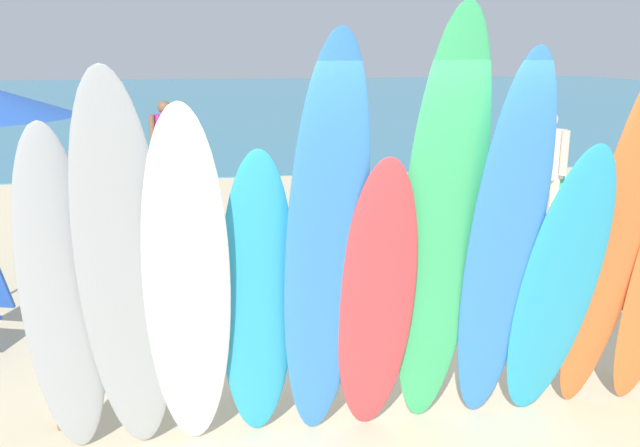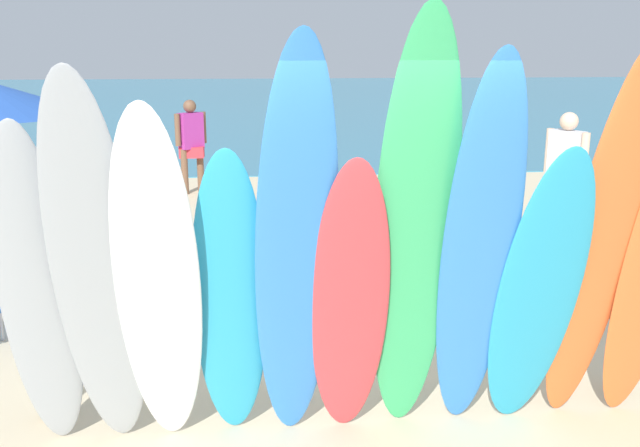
% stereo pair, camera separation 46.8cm
% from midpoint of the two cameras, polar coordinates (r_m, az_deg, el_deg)
% --- Properties ---
extents(ground, '(60.00, 60.00, 0.00)m').
position_cam_midpoint_polar(ground, '(18.76, -6.81, 6.52)').
color(ground, beige).
extents(ocean_water, '(60.00, 40.00, 0.02)m').
position_cam_midpoint_polar(ocean_water, '(33.83, -8.07, 10.04)').
color(ocean_water, teal).
rests_on(ocean_water, ground).
extents(surfboard_rack, '(4.34, 0.07, 0.67)m').
position_cam_midpoint_polar(surfboard_rack, '(5.06, 0.78, -9.11)').
color(surfboard_rack, brown).
rests_on(surfboard_rack, ground).
extents(surfboard_grey_0, '(0.50, 0.56, 2.21)m').
position_cam_midpoint_polar(surfboard_grey_0, '(4.48, -23.26, -5.99)').
color(surfboard_grey_0, '#999EA3').
rests_on(surfboard_grey_0, ground).
extents(surfboard_grey_1, '(0.55, 0.74, 2.51)m').
position_cam_midpoint_polar(surfboard_grey_1, '(4.26, -18.79, -4.51)').
color(surfboard_grey_1, '#999EA3').
rests_on(surfboard_grey_1, ground).
extents(surfboard_white_2, '(0.52, 0.75, 2.32)m').
position_cam_midpoint_polar(surfboard_white_2, '(4.23, -13.96, -5.63)').
color(surfboard_white_2, white).
rests_on(surfboard_white_2, ground).
extents(surfboard_teal_3, '(0.49, 0.54, 2.03)m').
position_cam_midpoint_polar(surfboard_teal_3, '(4.40, -8.22, -6.55)').
color(surfboard_teal_3, '#289EC6').
rests_on(surfboard_teal_3, ground).
extents(surfboard_blue_4, '(0.57, 0.74, 2.69)m').
position_cam_midpoint_polar(surfboard_blue_4, '(4.20, -2.74, -2.69)').
color(surfboard_blue_4, '#337AD1').
rests_on(surfboard_blue_4, ground).
extents(surfboard_red_5, '(0.50, 0.54, 1.97)m').
position_cam_midpoint_polar(surfboard_red_5, '(4.43, 1.62, -6.60)').
color(surfboard_red_5, '#D13D42').
rests_on(surfboard_red_5, ground).
extents(surfboard_green_6, '(0.54, 0.72, 2.82)m').
position_cam_midpoint_polar(surfboard_green_6, '(4.34, 6.80, -1.24)').
color(surfboard_green_6, '#38B266').
rests_on(surfboard_green_6, ground).
extents(surfboard_blue_7, '(0.53, 0.85, 2.59)m').
position_cam_midpoint_polar(surfboard_blue_7, '(4.45, 11.83, -2.59)').
color(surfboard_blue_7, '#337AD1').
rests_on(surfboard_blue_7, ground).
extents(surfboard_teal_8, '(0.61, 0.70, 2.04)m').
position_cam_midpoint_polar(surfboard_teal_8, '(4.75, 16.27, -5.33)').
color(surfboard_teal_8, '#289EC6').
rests_on(surfboard_teal_8, ground).
extents(surfboard_orange_9, '(0.54, 0.77, 2.63)m').
position_cam_midpoint_polar(surfboard_orange_9, '(4.86, 20.59, -1.57)').
color(surfboard_orange_9, orange).
rests_on(surfboard_orange_9, ground).
extents(beachgoer_midbeach, '(0.51, 0.42, 1.64)m').
position_cam_midpoint_polar(beachgoer_midbeach, '(12.44, -13.59, 6.58)').
color(beachgoer_midbeach, brown).
rests_on(beachgoer_midbeach, ground).
extents(beachgoer_by_water, '(0.45, 0.59, 1.73)m').
position_cam_midpoint_polar(beachgoer_by_water, '(9.74, 16.68, 4.56)').
color(beachgoer_by_water, beige).
rests_on(beachgoer_by_water, ground).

